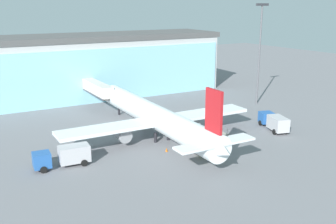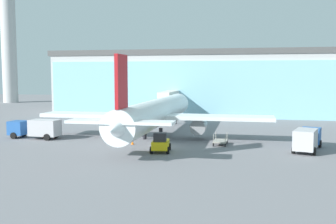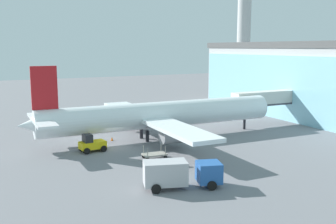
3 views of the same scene
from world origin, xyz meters
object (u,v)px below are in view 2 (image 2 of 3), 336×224
object	(u,v)px
baggage_cart	(220,141)
safety_cone_nose	(133,142)
control_tower	(8,32)
fuel_truck	(307,138)
airplane	(156,113)
pushback_tug	(160,144)
catering_truck	(36,128)
jet_bridge	(170,98)
safety_cone_wingtip	(43,136)

from	to	relation	value
baggage_cart	safety_cone_nose	bearing A→B (deg)	-77.70
control_tower	fuel_truck	size ratio (longest dim) A/B	5.13
airplane	pushback_tug	world-z (taller)	airplane
safety_cone_nose	airplane	bearing A→B (deg)	74.05
catering_truck	baggage_cart	world-z (taller)	catering_truck
jet_bridge	pushback_tug	xyz separation A→B (m)	(4.04, -32.68, -3.30)
control_tower	safety_cone_wingtip	size ratio (longest dim) A/B	71.06
baggage_cart	fuel_truck	bearing A→B (deg)	82.47
control_tower	baggage_cart	distance (m)	98.97
airplane	safety_cone_nose	world-z (taller)	airplane
jet_bridge	baggage_cart	distance (m)	29.26
jet_bridge	fuel_truck	xyz separation A→B (m)	(20.65, -29.21, -2.80)
fuel_truck	safety_cone_nose	xyz separation A→B (m)	(-20.98, 0.80, -1.19)
jet_bridge	safety_cone_wingtip	xyz separation A→B (m)	(-14.11, -25.07, -4.00)
safety_cone_wingtip	control_tower	bearing A→B (deg)	124.00
safety_cone_wingtip	airplane	bearing A→B (deg)	11.00
airplane	fuel_truck	xyz separation A→B (m)	(19.16, -7.17, -1.95)
control_tower	catering_truck	world-z (taller)	control_tower
jet_bridge	baggage_cart	xyz separation A→B (m)	(10.64, -27.00, -3.77)
baggage_cart	safety_cone_wingtip	world-z (taller)	baggage_cart
safety_cone_wingtip	pushback_tug	bearing A→B (deg)	-22.73
fuel_truck	safety_cone_wingtip	distance (m)	35.03
airplane	safety_cone_nose	bearing A→B (deg)	166.14
airplane	safety_cone_wingtip	size ratio (longest dim) A/B	70.90
fuel_truck	pushback_tug	size ratio (longest dim) A/B	2.29
fuel_truck	baggage_cart	xyz separation A→B (m)	(-10.01, 2.21, -0.97)
baggage_cart	pushback_tug	bearing A→B (deg)	-44.33
jet_bridge	catering_truck	size ratio (longest dim) A/B	1.89
jet_bridge	airplane	xyz separation A→B (m)	(1.49, -22.04, -0.86)
catering_truck	pushback_tug	xyz separation A→B (m)	(18.70, -6.75, -0.49)
jet_bridge	pushback_tug	bearing A→B (deg)	-171.83
catering_truck	baggage_cart	size ratio (longest dim) A/B	2.56
pushback_tug	safety_cone_wingtip	distance (m)	19.70
control_tower	baggage_cart	size ratio (longest dim) A/B	13.35
baggage_cart	airplane	bearing A→B (deg)	-113.50
pushback_tug	safety_cone_nose	world-z (taller)	pushback_tug
catering_truck	fuel_truck	world-z (taller)	same
jet_bridge	safety_cone_wingtip	bearing A→B (deg)	151.74
control_tower	fuel_truck	bearing A→B (deg)	-41.44
control_tower	catering_truck	xyz separation A→B (m)	(43.69, -66.45, -20.83)
jet_bridge	safety_cone_wingtip	world-z (taller)	jet_bridge
catering_truck	pushback_tug	distance (m)	19.89
airplane	safety_cone_wingtip	world-z (taller)	airplane
jet_bridge	catering_truck	world-z (taller)	jet_bridge
control_tower	baggage_cart	world-z (taller)	control_tower
catering_truck	safety_cone_nose	distance (m)	14.59
jet_bridge	airplane	bearing A→B (deg)	-175.01
fuel_truck	safety_cone_wingtip	world-z (taller)	fuel_truck
jet_bridge	airplane	size ratio (longest dim) A/B	0.36
control_tower	catering_truck	distance (m)	82.21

